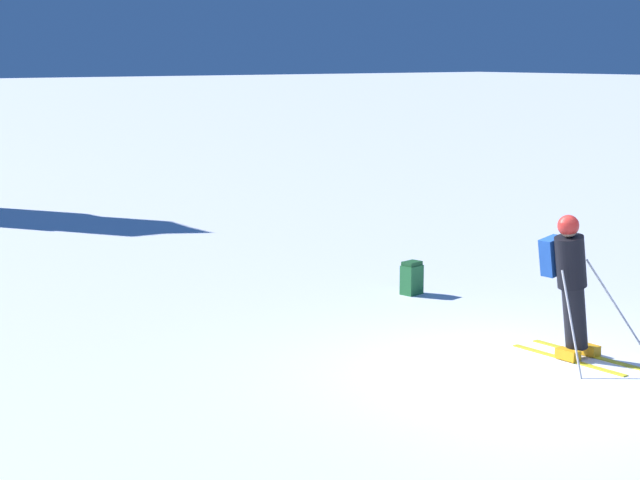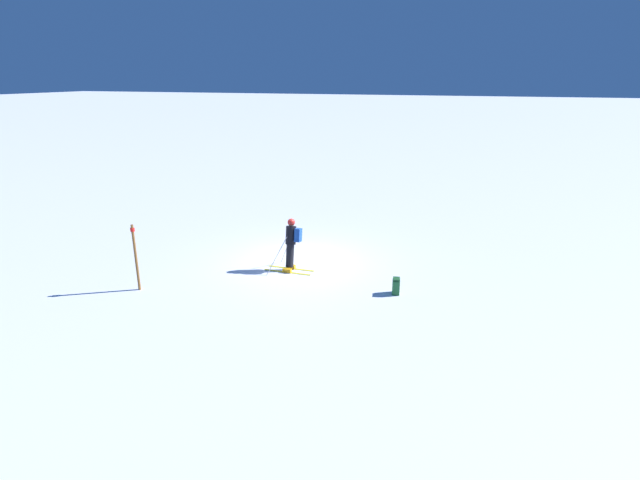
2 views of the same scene
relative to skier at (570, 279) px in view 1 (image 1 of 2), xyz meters
The scene contains 3 objects.
ground_plane 1.24m from the skier, behind, with size 300.00×300.00×0.00m, color white.
skier is the anchor object (origin of this frame).
spare_backpack 3.86m from the skier, 77.03° to the left, with size 0.33×0.27×0.50m.
Camera 1 is at (-8.80, -7.93, 3.54)m, focal length 60.00 mm.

